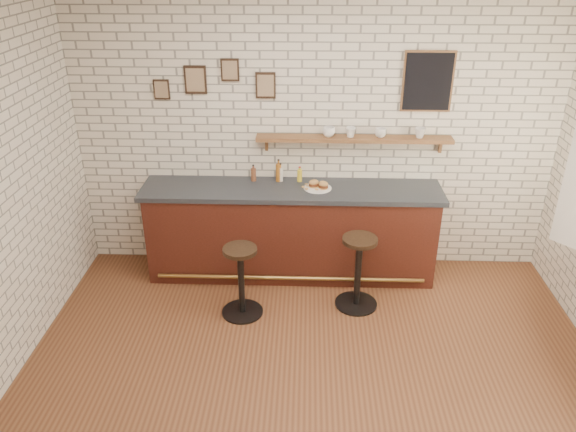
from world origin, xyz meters
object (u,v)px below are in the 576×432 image
ciabatta_sandwich (319,184)px  shelf_cup_b (351,132)px  condiment_bottle_yellow (300,175)px  shelf_cup_a (329,132)px  bar_stool_right (358,270)px  bitters_bottle_white (281,174)px  bar_stool_left (241,279)px  shelf_cup_d (420,133)px  bar_counter (291,231)px  shelf_cup_c (381,133)px  bitters_bottle_brown (253,174)px  bitters_bottle_amber (279,172)px  sandwich_plate (318,188)px

ciabatta_sandwich → shelf_cup_b: (0.31, 0.20, 0.49)m
condiment_bottle_yellow → shelf_cup_a: bearing=3.8°
bar_stool_right → shelf_cup_a: shelf_cup_a is taller
bitters_bottle_white → bar_stool_right: bitters_bottle_white is taller
bar_stool_left → shelf_cup_d: size_ratio=6.66×
bar_stool_left → bar_stool_right: (1.13, 0.18, 0.02)m
bar_stool_left → shelf_cup_a: (0.83, 0.97, 1.16)m
ciabatta_sandwich → shelf_cup_b: 0.62m
condiment_bottle_yellow → shelf_cup_b: 0.70m
ciabatta_sandwich → shelf_cup_b: bearing=32.8°
bar_counter → bar_stool_right: size_ratio=4.07×
ciabatta_sandwich → shelf_cup_c: size_ratio=2.00×
ciabatta_sandwich → bitters_bottle_brown: (-0.68, 0.18, 0.02)m
bitters_bottle_brown → bitters_bottle_white: bitters_bottle_white is taller
bitters_bottle_brown → bar_stool_left: bitters_bottle_brown is taller
bitters_bottle_amber → shelf_cup_b: size_ratio=2.27×
ciabatta_sandwich → bar_stool_right: 0.96m
bitters_bottle_white → shelf_cup_a: bearing=2.2°
ciabatta_sandwich → bitters_bottle_white: size_ratio=1.18×
sandwich_plate → shelf_cup_b: bearing=32.0°
shelf_cup_b → bar_counter: bearing=132.7°
shelf_cup_a → shelf_cup_c: shelf_cup_a is taller
bar_counter → bar_stool_left: size_ratio=4.25×
bar_stool_right → shelf_cup_a: 1.42m
shelf_cup_d → bitters_bottle_white: bearing=-167.2°
bitters_bottle_white → shelf_cup_c: shelf_cup_c is taller
ciabatta_sandwich → condiment_bottle_yellow: bearing=137.0°
shelf_cup_a → ciabatta_sandwich: bearing=-120.4°
shelf_cup_b → shelf_cup_c: (0.30, 0.00, -0.00)m
bitters_bottle_white → bar_stool_left: size_ratio=0.27×
bar_counter → bitters_bottle_brown: bearing=155.9°
bar_counter → sandwich_plate: 0.58m
bitters_bottle_white → condiment_bottle_yellow: bearing=-0.0°
shelf_cup_a → shelf_cup_c: (0.53, 0.00, -0.00)m
bar_stool_right → shelf_cup_b: size_ratio=7.11×
bar_stool_left → bar_stool_right: bar_stool_right is taller
bar_stool_right → shelf_cup_c: (0.22, 0.80, 1.14)m
bar_counter → bitters_bottle_amber: bearing=127.5°
sandwich_plate → bitters_bottle_amber: 0.46m
bar_counter → bitters_bottle_brown: bitters_bottle_brown is taller
sandwich_plate → shelf_cup_d: bearing=11.2°
bar_counter → bitters_bottle_brown: size_ratio=17.33×
condiment_bottle_yellow → shelf_cup_a: 0.55m
bitters_bottle_white → shelf_cup_c: (1.02, 0.02, 0.46)m
ciabatta_sandwich → shelf_cup_c: bearing=18.1°
bitters_bottle_amber → condiment_bottle_yellow: (0.22, -0.00, -0.03)m
sandwich_plate → ciabatta_sandwich: 0.04m
bitters_bottle_brown → shelf_cup_d: (1.70, 0.02, 0.47)m
shelf_cup_d → bitters_bottle_amber: bearing=-167.2°
bitters_bottle_amber → shelf_cup_b: 0.86m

